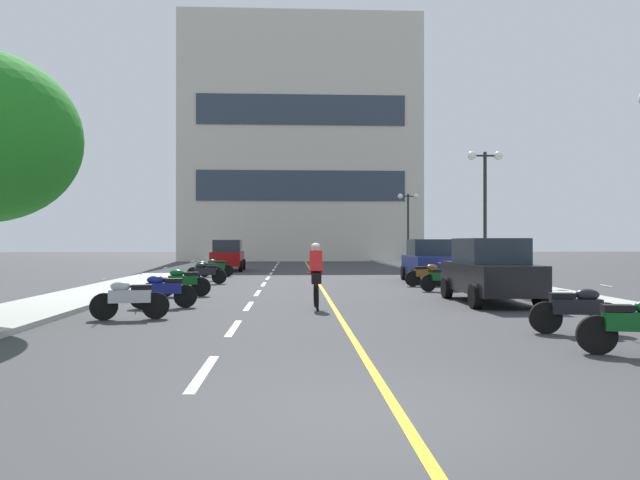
# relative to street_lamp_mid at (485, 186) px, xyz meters

# --- Properties ---
(ground_plane) EXTENTS (140.00, 140.00, 0.00)m
(ground_plane) POSITION_rel_street_lamp_mid_xyz_m (-7.06, 3.02, -3.99)
(ground_plane) COLOR #38383A
(curb_left) EXTENTS (2.40, 72.00, 0.12)m
(curb_left) POSITION_rel_street_lamp_mid_xyz_m (-14.26, 6.02, -3.93)
(curb_left) COLOR #A8A8A3
(curb_left) RESTS_ON ground
(curb_right) EXTENTS (2.40, 72.00, 0.12)m
(curb_right) POSITION_rel_street_lamp_mid_xyz_m (0.14, 6.02, -3.93)
(curb_right) COLOR #A8A8A3
(curb_right) RESTS_ON ground
(lane_dash_0) EXTENTS (0.14, 2.20, 0.01)m
(lane_dash_0) POSITION_rel_street_lamp_mid_xyz_m (-9.06, -15.98, -3.98)
(lane_dash_0) COLOR silver
(lane_dash_0) RESTS_ON ground
(lane_dash_1) EXTENTS (0.14, 2.20, 0.01)m
(lane_dash_1) POSITION_rel_street_lamp_mid_xyz_m (-9.06, -11.98, -3.98)
(lane_dash_1) COLOR silver
(lane_dash_1) RESTS_ON ground
(lane_dash_2) EXTENTS (0.14, 2.20, 0.01)m
(lane_dash_2) POSITION_rel_street_lamp_mid_xyz_m (-9.06, -7.98, -3.98)
(lane_dash_2) COLOR silver
(lane_dash_2) RESTS_ON ground
(lane_dash_3) EXTENTS (0.14, 2.20, 0.01)m
(lane_dash_3) POSITION_rel_street_lamp_mid_xyz_m (-9.06, -3.98, -3.98)
(lane_dash_3) COLOR silver
(lane_dash_3) RESTS_ON ground
(lane_dash_4) EXTENTS (0.14, 2.20, 0.01)m
(lane_dash_4) POSITION_rel_street_lamp_mid_xyz_m (-9.06, 0.02, -3.98)
(lane_dash_4) COLOR silver
(lane_dash_4) RESTS_ON ground
(lane_dash_5) EXTENTS (0.14, 2.20, 0.01)m
(lane_dash_5) POSITION_rel_street_lamp_mid_xyz_m (-9.06, 4.02, -3.98)
(lane_dash_5) COLOR silver
(lane_dash_5) RESTS_ON ground
(lane_dash_6) EXTENTS (0.14, 2.20, 0.01)m
(lane_dash_6) POSITION_rel_street_lamp_mid_xyz_m (-9.06, 8.02, -3.98)
(lane_dash_6) COLOR silver
(lane_dash_6) RESTS_ON ground
(lane_dash_7) EXTENTS (0.14, 2.20, 0.01)m
(lane_dash_7) POSITION_rel_street_lamp_mid_xyz_m (-9.06, 12.02, -3.98)
(lane_dash_7) COLOR silver
(lane_dash_7) RESTS_ON ground
(lane_dash_8) EXTENTS (0.14, 2.20, 0.01)m
(lane_dash_8) POSITION_rel_street_lamp_mid_xyz_m (-9.06, 16.02, -3.98)
(lane_dash_8) COLOR silver
(lane_dash_8) RESTS_ON ground
(lane_dash_9) EXTENTS (0.14, 2.20, 0.01)m
(lane_dash_9) POSITION_rel_street_lamp_mid_xyz_m (-9.06, 20.02, -3.98)
(lane_dash_9) COLOR silver
(lane_dash_9) RESTS_ON ground
(lane_dash_10) EXTENTS (0.14, 2.20, 0.01)m
(lane_dash_10) POSITION_rel_street_lamp_mid_xyz_m (-9.06, 24.02, -3.98)
(lane_dash_10) COLOR silver
(lane_dash_10) RESTS_ON ground
(lane_dash_11) EXTENTS (0.14, 2.20, 0.01)m
(lane_dash_11) POSITION_rel_street_lamp_mid_xyz_m (-9.06, 28.02, -3.98)
(lane_dash_11) COLOR silver
(lane_dash_11) RESTS_ON ground
(centre_line_yellow) EXTENTS (0.12, 66.00, 0.01)m
(centre_line_yellow) POSITION_rel_street_lamp_mid_xyz_m (-6.81, 6.02, -3.98)
(centre_line_yellow) COLOR gold
(centre_line_yellow) RESTS_ON ground
(office_building) EXTENTS (21.43, 7.71, 21.84)m
(office_building) POSITION_rel_street_lamp_mid_xyz_m (-7.16, 30.82, 6.93)
(office_building) COLOR beige
(office_building) RESTS_ON ground
(street_lamp_mid) EXTENTS (1.46, 0.36, 5.31)m
(street_lamp_mid) POSITION_rel_street_lamp_mid_xyz_m (0.00, 0.00, 0.00)
(street_lamp_mid) COLOR black
(street_lamp_mid) RESTS_ON curb_right
(street_lamp_far) EXTENTS (1.46, 0.36, 4.91)m
(street_lamp_far) POSITION_rel_street_lamp_mid_xyz_m (0.08, 16.56, -0.25)
(street_lamp_far) COLOR black
(street_lamp_far) RESTS_ON curb_right
(parked_car_near) EXTENTS (1.92, 4.20, 1.82)m
(parked_car_near) POSITION_rel_street_lamp_mid_xyz_m (-2.35, -7.50, -3.07)
(parked_car_near) COLOR black
(parked_car_near) RESTS_ON ground
(parked_car_mid) EXTENTS (2.03, 4.25, 1.82)m
(parked_car_mid) POSITION_rel_street_lamp_mid_xyz_m (-2.06, 1.15, -3.07)
(parked_car_mid) COLOR black
(parked_car_mid) RESTS_ON ground
(parked_car_far) EXTENTS (2.01, 4.24, 1.82)m
(parked_car_far) POSITION_rel_street_lamp_mid_xyz_m (-11.72, 11.09, -3.07)
(parked_car_far) COLOR black
(parked_car_far) RESTS_ON ground
(motorcycle_0) EXTENTS (1.68, 0.64, 0.92)m
(motorcycle_0) POSITION_rel_street_lamp_mid_xyz_m (-2.68, -15.12, -3.51)
(motorcycle_0) COLOR black
(motorcycle_0) RESTS_ON ground
(motorcycle_1) EXTENTS (1.70, 0.60, 0.92)m
(motorcycle_1) POSITION_rel_street_lamp_mid_xyz_m (-2.59, -13.06, -3.51)
(motorcycle_1) COLOR black
(motorcycle_1) RESTS_ON ground
(motorcycle_2) EXTENTS (1.69, 0.60, 0.92)m
(motorcycle_2) POSITION_rel_street_lamp_mid_xyz_m (-11.50, -10.60, -3.51)
(motorcycle_2) COLOR black
(motorcycle_2) RESTS_ON ground
(motorcycle_3) EXTENTS (1.68, 0.64, 0.92)m
(motorcycle_3) POSITION_rel_street_lamp_mid_xyz_m (-11.23, -8.41, -3.51)
(motorcycle_3) COLOR black
(motorcycle_3) RESTS_ON ground
(motorcycle_4) EXTENTS (1.70, 0.60, 0.92)m
(motorcycle_4) POSITION_rel_street_lamp_mid_xyz_m (-11.32, -5.18, -3.51)
(motorcycle_4) COLOR black
(motorcycle_4) RESTS_ON ground
(motorcycle_5) EXTENTS (1.63, 0.80, 0.92)m
(motorcycle_5) POSITION_rel_street_lamp_mid_xyz_m (-2.68, -3.51, -3.51)
(motorcycle_5) COLOR black
(motorcycle_5) RESTS_ON ground
(motorcycle_6) EXTENTS (1.70, 0.60, 0.92)m
(motorcycle_6) POSITION_rel_street_lamp_mid_xyz_m (-2.72, -1.40, -3.51)
(motorcycle_6) COLOR black
(motorcycle_6) RESTS_ON ground
(motorcycle_7) EXTENTS (1.70, 0.60, 0.92)m
(motorcycle_7) POSITION_rel_street_lamp_mid_xyz_m (-11.43, 0.27, -3.51)
(motorcycle_7) COLOR black
(motorcycle_7) RESTS_ON ground
(motorcycle_8) EXTENTS (1.70, 0.60, 0.92)m
(motorcycle_8) POSITION_rel_street_lamp_mid_xyz_m (-11.72, 2.33, -3.51)
(motorcycle_8) COLOR black
(motorcycle_8) RESTS_ON ground
(motorcycle_9) EXTENTS (1.70, 0.60, 0.92)m
(motorcycle_9) POSITION_rel_street_lamp_mid_xyz_m (-11.64, 5.19, -3.51)
(motorcycle_9) COLOR black
(motorcycle_9) RESTS_ON ground
(cyclist_rider) EXTENTS (0.42, 1.77, 1.71)m
(cyclist_rider) POSITION_rel_street_lamp_mid_xyz_m (-7.28, -8.64, -3.10)
(cyclist_rider) COLOR black
(cyclist_rider) RESTS_ON ground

